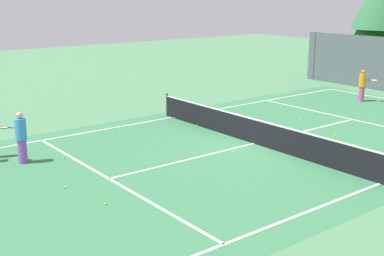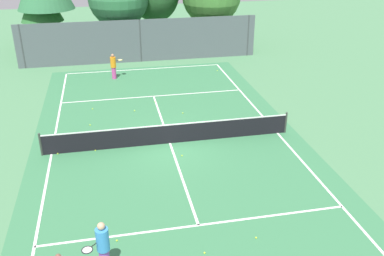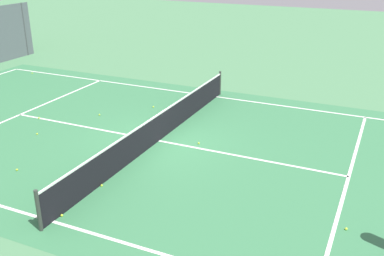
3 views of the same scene
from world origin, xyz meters
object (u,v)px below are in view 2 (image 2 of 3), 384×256
Objects in this scene: tennis_ball_3 at (155,102)px; tennis_ball_9 at (64,147)px; tennis_ball_2 at (117,240)px; tennis_ball_10 at (90,125)px; tennis_ball_4 at (220,121)px; tennis_ball_12 at (183,113)px; tennis_ball_8 at (205,253)px; tennis_ball_0 at (182,156)px; tennis_ball_11 at (135,111)px; player_0 at (114,66)px; tennis_ball_1 at (217,71)px; tennis_ball_7 at (256,238)px; player_1 at (103,247)px; tennis_ball_13 at (93,109)px; tennis_ball_6 at (58,154)px; tennis_ball_5 at (95,150)px.

tennis_ball_3 is 6.86m from tennis_ball_9.
tennis_ball_2 is 1.00× the size of tennis_ball_3.
tennis_ball_4 is at bearing -7.92° from tennis_ball_10.
tennis_ball_10 is 1.00× the size of tennis_ball_12.
tennis_ball_9 is (-4.84, 8.44, 0.00)m from tennis_ball_8.
tennis_ball_0 is 5.92m from tennis_ball_11.
player_0 is 26.15× the size of tennis_ball_1.
tennis_ball_9 is at bearing -170.83° from tennis_ball_4.
tennis_ball_7 is 1.00× the size of tennis_ball_11.
player_1 is 7.55m from tennis_ball_0.
tennis_ball_13 is at bearing -148.17° from tennis_ball_1.
player_0 reaches higher than tennis_ball_6.
tennis_ball_2 is at bearing -97.82° from tennis_ball_11.
tennis_ball_12 is 5.20m from tennis_ball_13.
tennis_ball_4 is 4.97m from tennis_ball_11.
player_1 is 20.30m from tennis_ball_1.
tennis_ball_4 is (6.25, 9.88, -0.90)m from player_1.
tennis_ball_0 and tennis_ball_6 have the same top height.
tennis_ball_7 and tennis_ball_13 have the same top height.
tennis_ball_8 is 1.00× the size of tennis_ball_13.
tennis_ball_0 is 12.82m from tennis_ball_1.
tennis_ball_1 is 1.00× the size of tennis_ball_3.
tennis_ball_0 is at bearing -13.51° from tennis_ball_6.
tennis_ball_7 is 1.00× the size of tennis_ball_12.
tennis_ball_13 is (-0.82, 11.71, 0.00)m from tennis_ball_2.
tennis_ball_12 is at bearing -63.24° from player_0.
tennis_ball_0 is at bearing -77.74° from player_0.
player_0 is 17.01m from tennis_ball_2.
tennis_ball_4 and tennis_ball_8 have the same top height.
tennis_ball_1 is 1.00× the size of tennis_ball_6.
tennis_ball_6 is 0.71m from tennis_ball_9.
tennis_ball_12 is (2.61, -0.87, 0.00)m from tennis_ball_11.
tennis_ball_11 and tennis_ball_12 have the same top height.
tennis_ball_1 is (7.33, 0.19, -0.86)m from player_0.
tennis_ball_2 and tennis_ball_5 have the same top height.
tennis_ball_10 is (-6.81, 0.95, 0.00)m from tennis_ball_4.
tennis_ball_4 is at bearing 13.33° from tennis_ball_6.
tennis_ball_11 is at bearing 151.21° from tennis_ball_4.
tennis_ball_3 and tennis_ball_13 have the same top height.
tennis_ball_11 is at bearing 161.46° from tennis_ball_12.
tennis_ball_6 is at bearing -111.32° from tennis_ball_9.
tennis_ball_1 is at bearing 50.74° from tennis_ball_5.
tennis_ball_13 is (-5.41, 12.52, 0.00)m from tennis_ball_7.
tennis_ball_11 is (-1.22, 12.12, 0.00)m from tennis_ball_8.
tennis_ball_10 is at bearing -93.27° from tennis_ball_13.
tennis_ball_2 is 9.55m from tennis_ball_10.
tennis_ball_9 is at bearing -134.58° from tennis_ball_11.
tennis_ball_8 is 1.00× the size of tennis_ball_9.
tennis_ball_13 is (-2.33, 0.76, 0.00)m from tennis_ball_11.
tennis_ball_4 is at bearing 57.66° from player_1.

